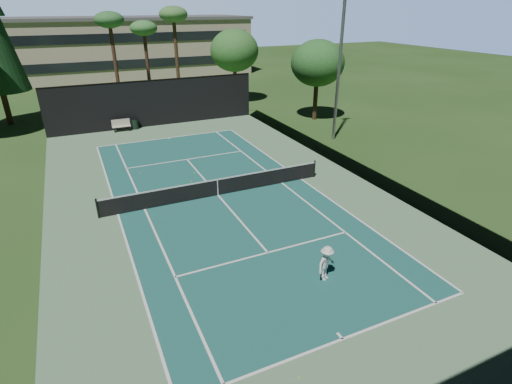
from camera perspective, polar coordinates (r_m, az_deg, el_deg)
ground at (r=22.79m, az=-5.45°, el=-0.49°), size 160.00×160.00×0.00m
apron_slab at (r=22.79m, az=-5.45°, el=-0.48°), size 18.00×32.00×0.01m
court_surface at (r=22.79m, az=-5.45°, el=-0.47°), size 10.97×23.77×0.01m
court_lines at (r=22.79m, az=-5.45°, el=-0.45°), size 11.07×23.87×0.01m
tennis_net at (r=22.56m, az=-5.51°, el=0.78°), size 12.90×0.10×1.10m
fence at (r=22.06m, az=-5.72°, el=4.28°), size 18.04×32.05×4.03m
player at (r=15.96m, az=10.03°, el=-9.98°), size 1.10×0.88×1.48m
tennis_ball_a at (r=12.82m, az=6.21°, el=-24.84°), size 0.06×0.06×0.06m
tennis_ball_b at (r=25.97m, az=-8.78°, el=2.71°), size 0.07×0.07×0.07m
tennis_ball_c at (r=24.74m, az=-9.21°, el=1.51°), size 0.07×0.07×0.07m
tennis_ball_d at (r=26.68m, az=-16.23°, el=2.58°), size 0.06×0.06×0.06m
park_bench at (r=36.34m, az=-18.70°, el=9.05°), size 1.50×0.45×1.02m
trash_bin at (r=36.67m, az=-16.87°, el=9.33°), size 0.56×0.56×0.95m
palm_a at (r=43.75m, az=-20.18°, el=21.63°), size 2.80×2.80×9.32m
palm_b at (r=46.26m, az=-15.73°, el=21.26°), size 2.80×2.80×8.42m
palm_c at (r=43.80m, az=-11.69°, el=23.10°), size 2.80×2.80×9.77m
decid_tree_a at (r=44.89m, az=-3.11°, el=19.51°), size 5.12×5.12×7.62m
decid_tree_b at (r=37.92m, az=8.80°, el=17.70°), size 4.80×4.80×7.14m
campus_building at (r=66.03m, az=-20.04°, el=18.88°), size 40.50×12.50×8.30m
light_pole at (r=31.72m, az=11.94°, el=18.57°), size 0.90×0.25×12.22m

